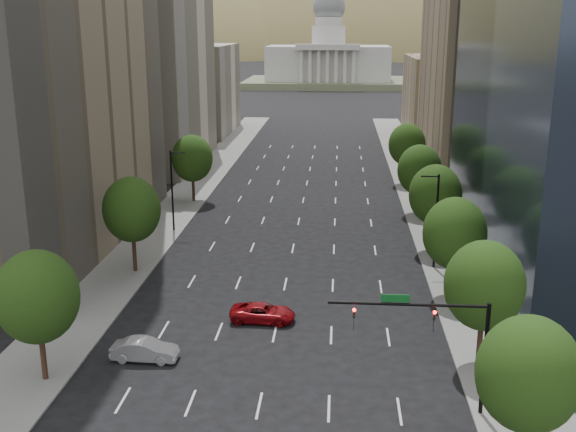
% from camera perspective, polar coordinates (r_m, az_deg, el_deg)
% --- Properties ---
extents(sidewalk_left, '(6.00, 200.00, 0.15)m').
position_cam_1_polar(sidewalk_left, '(72.53, -11.91, -2.30)').
color(sidewalk_left, slate).
rests_on(sidewalk_left, ground).
extents(sidewalk_right, '(6.00, 200.00, 0.15)m').
position_cam_1_polar(sidewalk_right, '(70.61, 13.08, -2.87)').
color(sidewalk_right, slate).
rests_on(sidewalk_right, ground).
extents(midrise_cream_left, '(14.00, 30.00, 35.00)m').
position_cam_1_polar(midrise_cream_left, '(113.19, -11.10, 13.08)').
color(midrise_cream_left, beige).
rests_on(midrise_cream_left, ground).
extents(filler_left, '(14.00, 26.00, 18.00)m').
position_cam_1_polar(filler_left, '(145.80, -7.52, 10.39)').
color(filler_left, beige).
rests_on(filler_left, ground).
extents(parking_tan_right, '(14.00, 30.00, 30.00)m').
position_cam_1_polar(parking_tan_right, '(108.40, 15.51, 11.39)').
color(parking_tan_right, '#8C7759').
rests_on(parking_tan_right, ground).
extents(filler_right, '(14.00, 26.00, 16.00)m').
position_cam_1_polar(filler_right, '(141.41, 12.79, 9.58)').
color(filler_right, '#8C7759').
rests_on(filler_right, ground).
extents(tree_right_0, '(5.20, 5.20, 8.39)m').
position_cam_1_polar(tree_right_0, '(36.62, 19.36, -12.29)').
color(tree_right_0, '#382316').
rests_on(tree_right_0, ground).
extents(tree_right_1, '(5.20, 5.20, 8.75)m').
position_cam_1_polar(tree_right_1, '(46.22, 16.00, -5.58)').
color(tree_right_1, '#382316').
rests_on(tree_right_1, ground).
extents(tree_right_2, '(5.20, 5.20, 8.61)m').
position_cam_1_polar(tree_right_2, '(57.43, 13.67, -1.40)').
color(tree_right_2, '#382316').
rests_on(tree_right_2, ground).
extents(tree_right_3, '(5.20, 5.20, 8.89)m').
position_cam_1_polar(tree_right_3, '(68.80, 12.14, 1.74)').
color(tree_right_3, '#382316').
rests_on(tree_right_3, ground).
extents(tree_right_4, '(5.20, 5.20, 8.46)m').
position_cam_1_polar(tree_right_4, '(82.45, 10.87, 3.79)').
color(tree_right_4, '#382316').
rests_on(tree_right_4, ground).
extents(tree_right_5, '(5.20, 5.20, 8.75)m').
position_cam_1_polar(tree_right_5, '(98.03, 9.86, 5.87)').
color(tree_right_5, '#382316').
rests_on(tree_right_5, ground).
extents(tree_left_0, '(5.20, 5.20, 8.75)m').
position_cam_1_polar(tree_left_0, '(45.42, -20.14, -6.33)').
color(tree_left_0, '#382316').
rests_on(tree_left_0, ground).
extents(tree_left_1, '(5.20, 5.20, 8.97)m').
position_cam_1_polar(tree_left_1, '(63.12, -12.86, 0.52)').
color(tree_left_1, '#382316').
rests_on(tree_left_1, ground).
extents(tree_left_2, '(5.20, 5.20, 8.68)m').
position_cam_1_polar(tree_left_2, '(87.73, -7.97, 4.77)').
color(tree_left_2, '#382316').
rests_on(tree_left_2, ground).
extents(streetlight_rn, '(1.70, 0.20, 9.00)m').
position_cam_1_polar(streetlight_rn, '(64.19, 12.17, -0.22)').
color(streetlight_rn, black).
rests_on(streetlight_rn, ground).
extents(streetlight_ln, '(1.70, 0.20, 9.00)m').
position_cam_1_polar(streetlight_ln, '(75.39, -9.57, 2.27)').
color(streetlight_ln, black).
rests_on(streetlight_ln, ground).
extents(traffic_signal, '(9.12, 0.40, 7.38)m').
position_cam_1_polar(traffic_signal, '(40.38, 12.72, -9.40)').
color(traffic_signal, black).
rests_on(traffic_signal, ground).
extents(capitol, '(60.00, 40.00, 35.20)m').
position_cam_1_polar(capitol, '(256.30, 3.35, 12.61)').
color(capitol, '#596647').
rests_on(capitol, ground).
extents(foothills, '(720.00, 413.00, 263.00)m').
position_cam_1_polar(foothills, '(609.29, 7.20, 9.89)').
color(foothills, olive).
rests_on(foothills, ground).
extents(car_silver, '(4.57, 1.70, 1.49)m').
position_cam_1_polar(car_silver, '(48.26, -11.81, -10.84)').
color(car_silver, '#A1A2A7').
rests_on(car_silver, ground).
extents(car_red_far, '(5.07, 2.48, 1.39)m').
position_cam_1_polar(car_red_far, '(53.08, -2.12, -8.04)').
color(car_red_far, maroon).
rests_on(car_red_far, ground).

